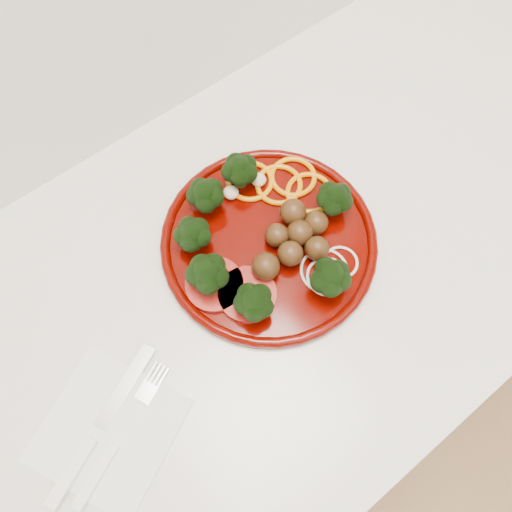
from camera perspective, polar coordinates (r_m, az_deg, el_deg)
counter at (r=1.13m, az=5.56°, el=-6.46°), size 2.40×0.60×0.90m
plate at (r=0.67m, az=1.08°, el=2.04°), size 0.30×0.30×0.07m
napkin at (r=0.65m, az=-16.47°, el=-18.52°), size 0.20×0.20×0.00m
knife at (r=0.64m, az=-18.50°, el=-19.69°), size 0.19×0.10×0.01m
fork at (r=0.64m, az=-16.67°, el=-21.24°), size 0.17×0.09×0.01m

